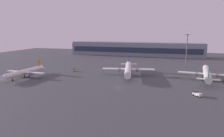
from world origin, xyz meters
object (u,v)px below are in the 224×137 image
at_px(pushback_tug, 74,70).
at_px(apron_light_east, 187,49).
at_px(airplane_terminal_side, 25,72).
at_px(airplane_near_gate, 207,74).
at_px(airplane_far_stand, 128,69).
at_px(maintenance_van, 197,94).

height_order(pushback_tug, apron_light_east, apron_light_east).
relative_size(airplane_terminal_side, apron_light_east, 1.32).
relative_size(airplane_near_gate, pushback_tug, 12.58).
distance_m(airplane_near_gate, airplane_far_stand, 50.34).
xyz_separation_m(airplane_terminal_side, apron_light_east, (104.26, 68.01, 12.31)).
relative_size(airplane_near_gate, airplane_far_stand, 0.97).
bearing_deg(airplane_near_gate, airplane_terminal_side, -162.09).
xyz_separation_m(airplane_terminal_side, airplane_far_stand, (64.79, 26.34, 0.91)).
distance_m(airplane_near_gate, apron_light_east, 44.69).
height_order(airplane_terminal_side, pushback_tug, airplane_terminal_side).
relative_size(airplane_near_gate, apron_light_east, 1.59).
xyz_separation_m(maintenance_van, pushback_tug, (-84.71, 38.56, -0.11)).
bearing_deg(pushback_tug, apron_light_east, 178.12).
height_order(maintenance_van, apron_light_east, apron_light_east).
distance_m(airplane_far_stand, pushback_tug, 43.15).
bearing_deg(airplane_terminal_side, airplane_near_gate, -165.38).
distance_m(maintenance_van, pushback_tug, 93.07).
bearing_deg(airplane_terminal_side, pushback_tug, -125.76).
bearing_deg(apron_light_east, pushback_tug, -154.34).
relative_size(maintenance_van, pushback_tug, 1.24).
height_order(airplane_near_gate, pushback_tug, airplane_near_gate).
height_order(airplane_terminal_side, apron_light_east, apron_light_east).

